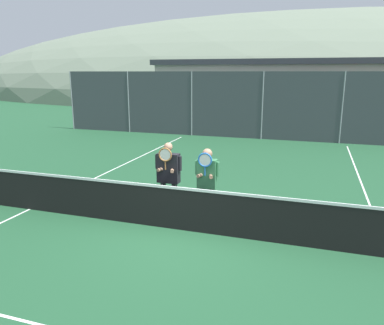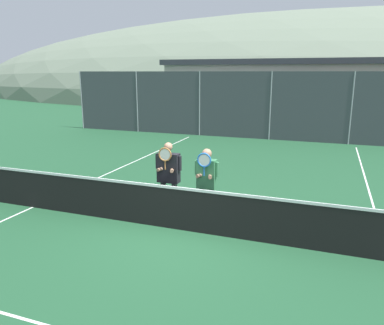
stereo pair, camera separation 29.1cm
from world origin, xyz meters
TOP-DOWN VIEW (x-y plane):
  - ground_plane at (0.00, 0.00)m, footprint 120.00×120.00m
  - hill_distant at (0.00, 55.31)m, footprint 118.41×65.78m
  - clubhouse_building at (1.84, 20.14)m, footprint 20.83×5.50m
  - fence_back at (-0.00, 11.74)m, footprint 22.12×0.06m
  - tennis_net at (0.00, 0.00)m, footprint 10.74×0.09m
  - court_line_left_sideline at (-3.99, 3.00)m, footprint 0.05×16.00m
  - court_line_right_sideline at (3.99, 3.00)m, footprint 0.05×16.00m
  - player_leftmost at (-0.55, 0.59)m, footprint 0.63×0.34m
  - player_center_left at (0.37, 0.56)m, footprint 0.54×0.34m
  - car_far_left at (-5.93, 14.94)m, footprint 4.55×1.91m
  - car_left_of_center at (-0.40, 14.84)m, footprint 4.78×2.04m
  - car_center at (5.02, 14.63)m, footprint 4.32×2.02m

SIDE VIEW (x-z plane):
  - ground_plane at x=0.00m, z-range 0.00..0.00m
  - hill_distant at x=0.00m, z-range -11.51..11.51m
  - court_line_left_sideline at x=-3.99m, z-range 0.00..0.01m
  - court_line_right_sideline at x=3.99m, z-range 0.00..0.01m
  - tennis_net at x=0.00m, z-range -0.03..1.02m
  - car_left_of_center at x=-0.40m, z-range 0.02..1.78m
  - car_center at x=5.02m, z-range 0.02..1.82m
  - car_far_left at x=-5.93m, z-range 0.01..1.86m
  - player_center_left at x=0.37m, z-range 0.16..1.85m
  - player_leftmost at x=-0.55m, z-range 0.16..1.92m
  - fence_back at x=0.00m, z-range 0.00..3.31m
  - clubhouse_building at x=1.84m, z-range 0.02..4.13m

